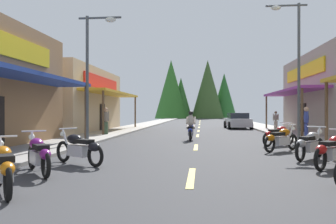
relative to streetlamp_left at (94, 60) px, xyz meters
name	(u,v)px	position (x,y,z in m)	size (l,w,h in m)	color
ground	(199,130)	(4.76, 14.35, -3.95)	(9.33, 90.75, 0.10)	#38383A
sidewalk_left	(131,128)	(-1.25, 14.35, -3.84)	(2.69, 90.75, 0.12)	#9E9991
sidewalk_right	(269,129)	(10.77, 14.35, -3.84)	(2.69, 90.75, 0.12)	#9E9991
centerline_dashes	(199,127)	(4.76, 17.42, -3.90)	(0.16, 64.82, 0.01)	#E0C64C
storefront_left_far	(49,100)	(-6.79, 9.93, -1.52)	(10.27, 11.62, 4.76)	tan
streetlamp_left	(94,60)	(0.00, 0.00, 0.00)	(2.02, 0.30, 5.97)	#474C51
streetlamp_right	(293,53)	(9.55, 2.10, 0.53)	(2.02, 0.30, 6.92)	#474C51
motorcycle_parked_right_3	(332,150)	(8.49, -5.85, -3.41)	(1.53, 1.64, 1.04)	black
motorcycle_parked_right_4	(310,144)	(8.44, -4.14, -3.41)	(1.42, 1.73, 1.04)	black
motorcycle_parked_right_5	(281,139)	(8.02, -2.06, -3.41)	(1.62, 1.55, 1.04)	black
motorcycle_parked_right_6	(278,135)	(8.40, 0.12, -3.41)	(1.69, 1.46, 1.04)	black
motorcycle_parked_left_0	(4,167)	(1.31, -9.31, -3.41)	(1.36, 1.78, 1.04)	black
motorcycle_parked_left_1	(39,154)	(1.04, -7.41, -3.41)	(1.42, 1.73, 1.04)	black
motorcycle_parked_left_2	(79,148)	(1.51, -5.93, -3.41)	(1.84, 1.26, 1.04)	black
rider_cruising_lead	(191,128)	(4.43, 2.69, -3.25)	(0.60, 2.14, 1.57)	black
pedestrian_by_shop	(276,120)	(10.80, 11.90, -3.01)	(0.50, 0.41, 1.56)	#B2A599
pedestrian_browsing	(306,121)	(10.49, 3.12, -2.87)	(0.26, 0.57, 1.77)	#333F8C
pedestrian_waiting	(106,119)	(-0.89, 5.14, -2.87)	(0.36, 0.54, 1.77)	#3F593F
parked_car_curbside	(238,121)	(8.23, 15.48, -3.22)	(2.26, 4.40, 1.40)	silver
treeline_backdrop	(195,91)	(3.52, 60.75, 2.14)	(18.41, 10.67, 13.09)	#324D23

